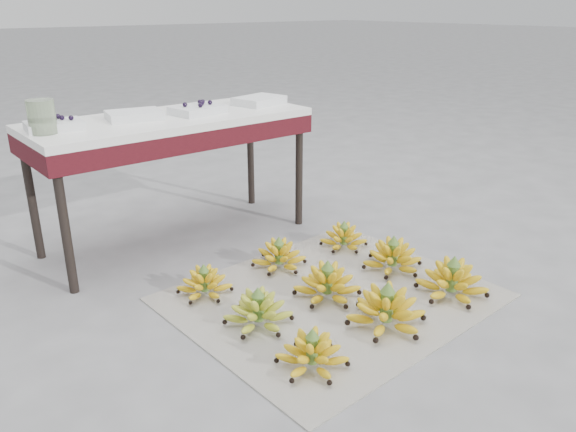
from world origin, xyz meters
TOP-DOWN VIEW (x-y plane):
  - ground at (0.00, 0.00)m, footprint 60.00×60.00m
  - newspaper_mat at (0.05, -0.08)m, footprint 1.28×1.09m
  - bunch_front_left at (-0.34, -0.39)m, footprint 0.31×0.31m
  - bunch_front_center at (0.05, -0.37)m, footprint 0.36×0.36m
  - bunch_front_right at (0.46, -0.39)m, footprint 0.32×0.32m
  - bunch_mid_left at (-0.32, -0.06)m, footprint 0.35×0.35m
  - bunch_mid_center at (0.03, -0.06)m, footprint 0.29×0.29m
  - bunch_mid_right at (0.45, -0.06)m, footprint 0.29×0.29m
  - bunch_back_left at (-0.36, 0.29)m, footprint 0.29×0.29m
  - bunch_back_center at (0.06, 0.29)m, footprint 0.29×0.29m
  - bunch_back_right at (0.46, 0.27)m, footprint 0.27×0.27m
  - vendor_table at (-0.14, 0.90)m, footprint 1.37×0.55m
  - tray_far_left at (-0.69, 0.93)m, footprint 0.25×0.20m
  - tray_left at (-0.31, 0.93)m, footprint 0.28×0.23m
  - tray_right at (-0.01, 0.86)m, footprint 0.27×0.21m
  - tray_far_right at (0.40, 0.89)m, footprint 0.29×0.24m
  - glass_jar at (-0.75, 0.88)m, footprint 0.13×0.13m

SIDE VIEW (x-z plane):
  - ground at x=0.00m, z-range 0.00..0.00m
  - newspaper_mat at x=0.05m, z-range 0.00..0.01m
  - bunch_back_left at x=-0.36m, z-range -0.02..0.13m
  - bunch_back_right at x=0.46m, z-range -0.02..0.13m
  - bunch_front_left at x=-0.34m, z-range -0.02..0.13m
  - bunch_back_center at x=0.06m, z-range -0.02..0.14m
  - bunch_mid_left at x=-0.32m, z-range -0.02..0.14m
  - bunch_mid_right at x=0.45m, z-range -0.02..0.15m
  - bunch_mid_center at x=0.03m, z-range -0.02..0.15m
  - bunch_front_right at x=0.46m, z-range -0.02..0.16m
  - bunch_front_center at x=0.05m, z-range -0.02..0.16m
  - vendor_table at x=-0.14m, z-range 0.25..0.91m
  - tray_left at x=-0.31m, z-range 0.66..0.70m
  - tray_far_left at x=-0.69m, z-range 0.65..0.71m
  - tray_far_right at x=0.40m, z-range 0.66..0.70m
  - tray_right at x=-0.01m, z-range 0.65..0.71m
  - glass_jar at x=-0.75m, z-range 0.66..0.80m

